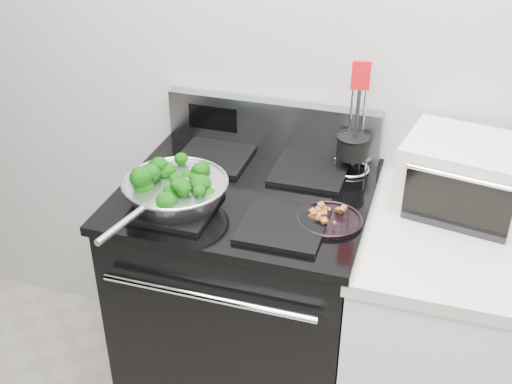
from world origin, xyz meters
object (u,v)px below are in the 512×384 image
at_px(utensil_holder, 352,152).
at_px(gas_range, 247,301).
at_px(bacon_plate, 330,217).
at_px(skillet, 175,190).
at_px(toaster_oven, 468,176).

bearing_deg(utensil_holder, gas_range, -154.95).
xyz_separation_m(bacon_plate, utensil_holder, (0.01, 0.33, 0.05)).
distance_m(skillet, bacon_plate, 0.47).
xyz_separation_m(bacon_plate, toaster_oven, (0.37, 0.25, 0.06)).
bearing_deg(toaster_oven, bacon_plate, -135.90).
distance_m(gas_range, skillet, 0.56).
height_order(utensil_holder, toaster_oven, utensil_holder).
bearing_deg(toaster_oven, gas_range, -157.21).
bearing_deg(skillet, utensil_holder, 50.17).
bearing_deg(skillet, bacon_plate, 17.58).
xyz_separation_m(gas_range, bacon_plate, (0.29, -0.10, 0.48)).
height_order(skillet, toaster_oven, toaster_oven).
xyz_separation_m(utensil_holder, toaster_oven, (0.37, -0.08, 0.01)).
bearing_deg(gas_range, skillet, -139.58).
height_order(gas_range, bacon_plate, gas_range).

